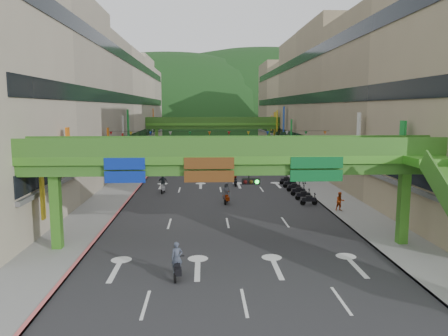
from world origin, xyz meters
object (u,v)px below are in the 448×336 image
at_px(scooter_rider_mid, 235,177).
at_px(pedestrian_red, 340,203).
at_px(car_yellow, 213,146).
at_px(car_silver, 176,153).
at_px(overpass_near, 249,168).
at_px(scooter_rider_near, 177,262).

height_order(scooter_rider_mid, pedestrian_red, scooter_rider_mid).
height_order(car_yellow, pedestrian_red, pedestrian_red).
bearing_deg(pedestrian_red, car_silver, 103.54).
distance_m(overpass_near, pedestrian_red, 13.87).
xyz_separation_m(overpass_near, scooter_rider_mid, (0.85, 22.93, -4.19)).
height_order(overpass_near, car_yellow, overpass_near).
relative_size(scooter_rider_mid, car_silver, 0.50).
relative_size(overpass_near, car_yellow, 7.43).
height_order(scooter_rider_near, pedestrian_red, scooter_rider_near).
xyz_separation_m(scooter_rider_near, pedestrian_red, (13.04, 14.09, -0.11)).
bearing_deg(car_yellow, overpass_near, -99.19).
bearing_deg(scooter_rider_near, car_silver, 93.70).
distance_m(scooter_rider_near, car_yellow, 73.67).
xyz_separation_m(scooter_rider_mid, car_yellow, (-1.60, 46.28, -0.37)).
distance_m(scooter_rider_near, scooter_rider_mid, 27.77).
height_order(overpass_near, car_silver, overpass_near).
bearing_deg(car_yellow, scooter_rider_near, -102.47).
relative_size(car_silver, pedestrian_red, 2.45).
bearing_deg(scooter_rider_near, pedestrian_red, 47.22).
distance_m(scooter_rider_near, car_silver, 58.32).
bearing_deg(scooter_rider_mid, overpass_near, -92.12).
bearing_deg(car_silver, pedestrian_red, -72.99).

